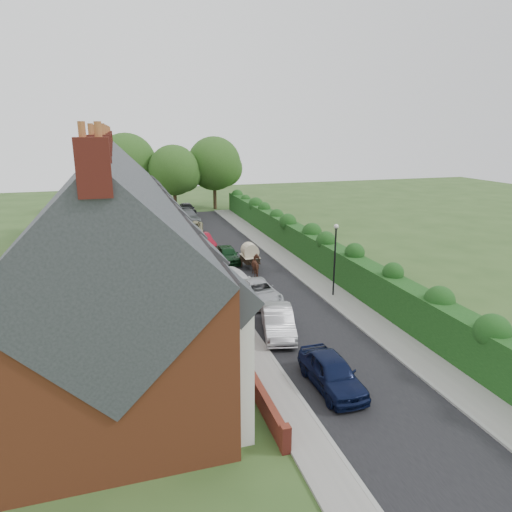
% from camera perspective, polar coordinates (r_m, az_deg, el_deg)
% --- Properties ---
extents(ground, '(140.00, 140.00, 0.00)m').
position_cam_1_polar(ground, '(27.75, 6.88, -8.55)').
color(ground, '#2D4C1E').
rests_on(ground, ground).
extents(road, '(6.00, 58.00, 0.02)m').
position_cam_1_polar(road, '(37.27, -0.58, -2.02)').
color(road, black).
rests_on(road, ground).
extents(pavement_hedge_side, '(2.20, 58.00, 0.12)m').
position_cam_1_polar(pavement_hedge_side, '(38.55, 5.29, -1.41)').
color(pavement_hedge_side, gray).
rests_on(pavement_hedge_side, ground).
extents(pavement_house_side, '(1.70, 58.00, 0.12)m').
position_cam_1_polar(pavement_house_side, '(36.42, -6.41, -2.47)').
color(pavement_house_side, gray).
rests_on(pavement_house_side, ground).
extents(kerb_hedge_side, '(0.18, 58.00, 0.13)m').
position_cam_1_polar(kerb_hedge_side, '(38.18, 3.82, -1.54)').
color(kerb_hedge_side, '#979892').
rests_on(kerb_hedge_side, ground).
extents(kerb_house_side, '(0.18, 58.00, 0.13)m').
position_cam_1_polar(kerb_house_side, '(36.56, -5.17, -2.35)').
color(kerb_house_side, '#979892').
rests_on(kerb_house_side, ground).
extents(hedge, '(2.10, 58.00, 2.85)m').
position_cam_1_polar(hedge, '(38.82, 7.81, 1.00)').
color(hedge, '#123611').
rests_on(hedge, ground).
extents(terrace_row, '(9.05, 40.50, 11.50)m').
position_cam_1_polar(terrace_row, '(33.79, -17.26, 3.24)').
color(terrace_row, brown).
rests_on(terrace_row, ground).
extents(garden_wall_row, '(0.35, 40.35, 1.10)m').
position_cam_1_polar(garden_wall_row, '(35.20, -7.73, -2.47)').
color(garden_wall_row, maroon).
rests_on(garden_wall_row, ground).
extents(lamppost, '(0.32, 0.32, 5.16)m').
position_cam_1_polar(lamppost, '(31.46, 9.86, 0.63)').
color(lamppost, black).
rests_on(lamppost, ground).
extents(tree_far_left, '(7.14, 6.80, 9.29)m').
position_cam_1_polar(tree_far_left, '(63.90, -9.94, 10.37)').
color(tree_far_left, '#332316').
rests_on(tree_far_left, ground).
extents(tree_far_right, '(7.98, 7.60, 10.31)m').
position_cam_1_polar(tree_far_right, '(66.81, -4.94, 11.28)').
color(tree_far_right, '#332316').
rests_on(tree_far_right, ground).
extents(tree_far_back, '(8.40, 8.00, 10.82)m').
position_cam_1_polar(tree_far_back, '(66.37, -15.49, 11.02)').
color(tree_far_back, '#332316').
rests_on(tree_far_back, ground).
extents(car_navy, '(1.84, 4.50, 1.53)m').
position_cam_1_polar(car_navy, '(21.40, 9.45, -14.14)').
color(car_navy, black).
rests_on(car_navy, ground).
extents(car_silver_a, '(2.68, 4.94, 1.54)m').
position_cam_1_polar(car_silver_a, '(26.13, 2.76, -8.17)').
color(car_silver_a, '#9F9FA4').
rests_on(car_silver_a, ground).
extents(car_silver_b, '(2.53, 5.07, 1.38)m').
position_cam_1_polar(car_silver_b, '(30.93, 0.28, -4.46)').
color(car_silver_b, '#B2B5BA').
rests_on(car_silver_b, ground).
extents(car_white, '(3.35, 5.68, 1.55)m').
position_cam_1_polar(car_white, '(32.76, -2.83, -3.15)').
color(car_white, white).
rests_on(car_white, ground).
extents(car_green, '(1.73, 4.24, 1.44)m').
position_cam_1_polar(car_green, '(39.94, -3.61, 0.22)').
color(car_green, '#0F3216').
rests_on(car_green, ground).
extents(car_red, '(2.21, 4.63, 1.46)m').
position_cam_1_polar(car_red, '(44.79, -6.74, 1.86)').
color(car_red, maroon).
rests_on(car_red, ground).
extents(car_beige, '(3.17, 5.37, 1.40)m').
position_cam_1_polar(car_beige, '(50.88, -7.96, 3.44)').
color(car_beige, tan).
rests_on(car_beige, ground).
extents(car_grey, '(2.60, 5.63, 1.59)m').
position_cam_1_polar(car_grey, '(57.63, -8.47, 4.95)').
color(car_grey, '#5A5E62').
rests_on(car_grey, ground).
extents(car_black, '(2.23, 4.78, 1.58)m').
position_cam_1_polar(car_black, '(63.21, -8.61, 5.87)').
color(car_black, black).
rests_on(car_black, ground).
extents(horse, '(0.99, 1.95, 1.60)m').
position_cam_1_polar(horse, '(36.22, 0.12, -1.24)').
color(horse, '#532D1E').
rests_on(horse, ground).
extents(horse_cart, '(1.36, 3.00, 2.16)m').
position_cam_1_polar(horse_cart, '(37.98, -0.77, 0.25)').
color(horse_cart, black).
rests_on(horse_cart, ground).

